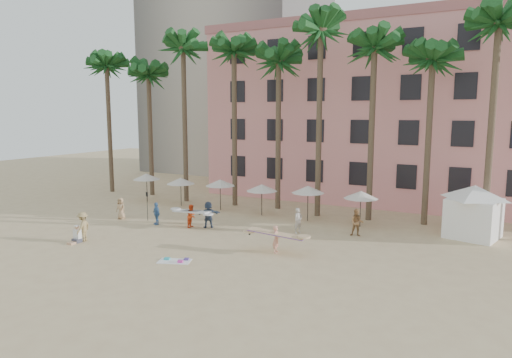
{
  "coord_description": "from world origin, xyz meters",
  "views": [
    {
      "loc": [
        15.59,
        -19.42,
        8.22
      ],
      "look_at": [
        1.96,
        6.0,
        4.0
      ],
      "focal_mm": 32.0,
      "sensor_mm": 36.0,
      "label": 1
    }
  ],
  "objects_px": {
    "cabana": "(474,207)",
    "carrier_white": "(192,215)",
    "pink_hotel": "(401,115)",
    "carrier_yellow": "(276,237)"
  },
  "relations": [
    {
      "from": "pink_hotel",
      "to": "carrier_white",
      "type": "height_order",
      "value": "pink_hotel"
    },
    {
      "from": "cabana",
      "to": "pink_hotel",
      "type": "bearing_deg",
      "value": 120.08
    },
    {
      "from": "carrier_yellow",
      "to": "carrier_white",
      "type": "height_order",
      "value": "carrier_white"
    },
    {
      "from": "cabana",
      "to": "carrier_white",
      "type": "xyz_separation_m",
      "value": [
        -18.03,
        -6.62,
        -1.16
      ]
    },
    {
      "from": "pink_hotel",
      "to": "cabana",
      "type": "xyz_separation_m",
      "value": [
        7.36,
        -12.71,
        -5.93
      ]
    },
    {
      "from": "cabana",
      "to": "carrier_white",
      "type": "distance_m",
      "value": 19.25
    },
    {
      "from": "carrier_white",
      "to": "carrier_yellow",
      "type": "bearing_deg",
      "value": -17.72
    },
    {
      "from": "cabana",
      "to": "carrier_yellow",
      "type": "bearing_deg",
      "value": -137.57
    },
    {
      "from": "pink_hotel",
      "to": "carrier_yellow",
      "type": "height_order",
      "value": "pink_hotel"
    },
    {
      "from": "pink_hotel",
      "to": "carrier_yellow",
      "type": "relative_size",
      "value": 10.15
    }
  ]
}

